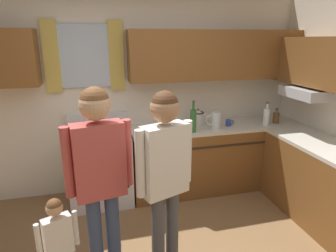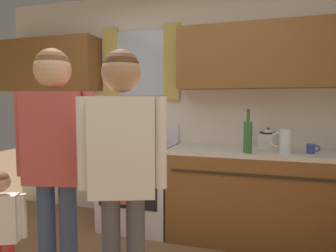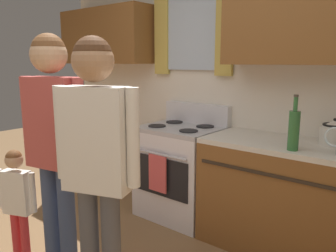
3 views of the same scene
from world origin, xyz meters
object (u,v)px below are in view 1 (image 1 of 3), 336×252
object	(u,v)px
bottle_milk_white	(266,116)
adult_in_plaid	(165,167)
bottle_wine_green	(193,120)
stovetop_kettle	(198,117)
mug_cobalt_blue	(229,123)
water_pitcher	(215,120)
small_child	(58,240)
adult_holding_child	(100,168)
stove_oven	(101,167)
bottle_squat_brown	(276,117)

from	to	relation	value
bottle_milk_white	adult_in_plaid	bearing A→B (deg)	-143.54
bottle_wine_green	adult_in_plaid	distance (m)	1.38
stovetop_kettle	adult_in_plaid	xyz separation A→B (m)	(-0.84, -1.55, 0.04)
bottle_wine_green	mug_cobalt_blue	bearing A→B (deg)	13.70
water_pitcher	small_child	xyz separation A→B (m)	(-1.81, -1.33, -0.44)
water_pitcher	adult_holding_child	bearing A→B (deg)	-140.57
mug_cobalt_blue	stove_oven	bearing A→B (deg)	177.33
small_child	stove_oven	bearing A→B (deg)	76.76
adult_holding_child	adult_in_plaid	xyz separation A→B (m)	(0.50, -0.06, -0.03)
adult_holding_child	adult_in_plaid	size ratio (longest dim) A/B	1.02
bottle_milk_white	adult_in_plaid	size ratio (longest dim) A/B	0.19
bottle_wine_green	bottle_squat_brown	distance (m)	1.24
stove_oven	adult_holding_child	xyz separation A→B (m)	(-0.01, -1.37, 0.60)
bottle_wine_green	water_pitcher	distance (m)	0.33
bottle_milk_white	adult_holding_child	world-z (taller)	adult_holding_child
stovetop_kettle	bottle_squat_brown	bearing A→B (deg)	-12.46
stove_oven	adult_in_plaid	xyz separation A→B (m)	(0.49, -1.42, 0.57)
bottle_wine_green	small_child	size ratio (longest dim) A/B	0.43
mug_cobalt_blue	small_child	size ratio (longest dim) A/B	0.13
bottle_squat_brown	water_pitcher	world-z (taller)	water_pitcher
bottle_milk_white	mug_cobalt_blue	distance (m)	0.51
water_pitcher	small_child	distance (m)	2.28
bottle_squat_brown	adult_holding_child	bearing A→B (deg)	-152.22
bottle_squat_brown	stovetop_kettle	distance (m)	1.08
small_child	stovetop_kettle	bearing A→B (deg)	43.76
stovetop_kettle	small_child	distance (m)	2.36
bottle_wine_green	bottle_squat_brown	xyz separation A→B (m)	(1.24, 0.10, -0.07)
water_pitcher	adult_in_plaid	bearing A→B (deg)	-127.49
mug_cobalt_blue	stovetop_kettle	size ratio (longest dim) A/B	0.42
bottle_wine_green	adult_in_plaid	bearing A→B (deg)	-118.39
adult_holding_child	small_child	world-z (taller)	adult_holding_child
stove_oven	bottle_wine_green	xyz separation A→B (m)	(1.14, -0.21, 0.58)
bottle_squat_brown	stovetop_kettle	size ratio (longest dim) A/B	0.75
bottle_squat_brown	adult_in_plaid	distance (m)	2.30
bottle_squat_brown	bottle_wine_green	bearing A→B (deg)	-175.17
bottle_squat_brown	adult_in_plaid	size ratio (longest dim) A/B	0.12
bottle_squat_brown	adult_holding_child	world-z (taller)	adult_holding_child
adult_in_plaid	small_child	distance (m)	0.96
stove_oven	mug_cobalt_blue	size ratio (longest dim) A/B	9.58
adult_in_plaid	water_pitcher	bearing A→B (deg)	52.51
bottle_wine_green	adult_holding_child	world-z (taller)	adult_holding_child
adult_in_plaid	bottle_wine_green	bearing A→B (deg)	61.61
bottle_wine_green	mug_cobalt_blue	xyz separation A→B (m)	(0.55, 0.13, -0.11)
bottle_milk_white	water_pitcher	distance (m)	0.72
stovetop_kettle	small_child	xyz separation A→B (m)	(-1.68, -1.61, -0.42)
mug_cobalt_blue	adult_in_plaid	xyz separation A→B (m)	(-1.20, -1.34, 0.10)
adult_in_plaid	mug_cobalt_blue	bearing A→B (deg)	48.24
bottle_milk_white	adult_in_plaid	xyz separation A→B (m)	(-1.70, -1.25, 0.02)
mug_cobalt_blue	stovetop_kettle	bearing A→B (deg)	150.55
stove_oven	adult_in_plaid	distance (m)	1.61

